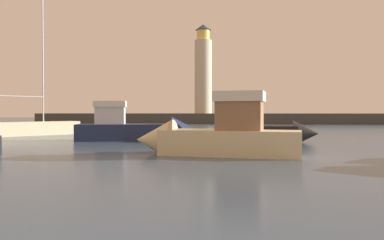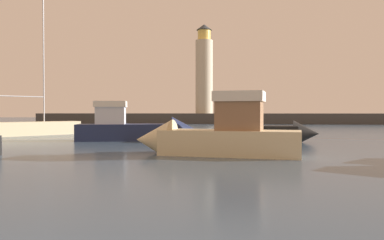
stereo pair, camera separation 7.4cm
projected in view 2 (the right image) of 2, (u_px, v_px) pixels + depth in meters
name	position (u px, v px, depth m)	size (l,w,h in m)	color
ground_plane	(205.00, 134.00, 36.87)	(220.00, 220.00, 0.00)	#384C60
breakwater	(221.00, 118.00, 71.15)	(69.15, 6.32, 1.87)	#423F3D
lighthouse	(204.00, 71.00, 71.34)	(3.20, 3.20, 16.52)	beige
motorboat_0	(211.00, 135.00, 19.00)	(8.53, 3.37, 3.49)	beige
motorboat_2	(268.00, 130.00, 27.37)	(7.08, 3.03, 2.73)	black
motorboat_5	(140.00, 128.00, 28.80)	(9.31, 4.18, 3.35)	#1E284C
sailboat_moored	(35.00, 128.00, 35.16)	(6.58, 7.35, 13.94)	beige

